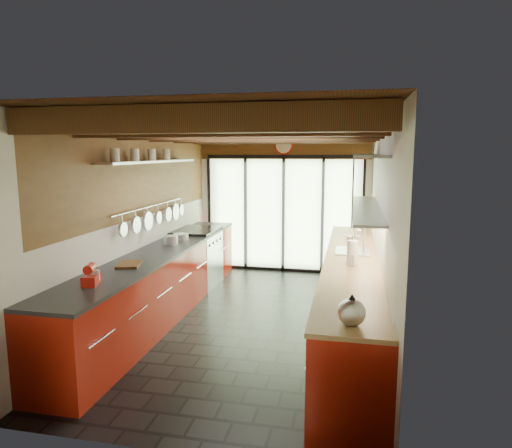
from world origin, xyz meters
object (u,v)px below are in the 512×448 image
(kettle, at_px, (352,311))
(bowl, at_px, (352,237))
(stand_mixer, at_px, (92,276))
(paper_towel, at_px, (352,253))
(soap_bottle, at_px, (352,257))

(kettle, height_order, bowl, kettle)
(stand_mixer, relative_size, paper_towel, 0.76)
(soap_bottle, relative_size, bowl, 0.94)
(paper_towel, height_order, bowl, paper_towel)
(stand_mixer, relative_size, soap_bottle, 1.31)
(stand_mixer, bearing_deg, kettle, -12.41)
(stand_mixer, height_order, soap_bottle, stand_mixer)
(kettle, xyz_separation_m, soap_bottle, (0.00, 1.88, -0.01))
(paper_towel, bearing_deg, soap_bottle, -90.00)
(paper_towel, bearing_deg, kettle, -90.00)
(paper_towel, distance_m, soap_bottle, 0.05)
(stand_mixer, relative_size, bowl, 1.23)
(kettle, xyz_separation_m, paper_towel, (0.00, 1.91, 0.03))
(soap_bottle, bearing_deg, stand_mixer, -152.47)
(stand_mixer, distance_m, soap_bottle, 2.86)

